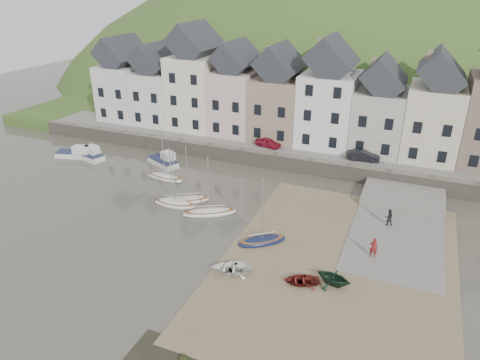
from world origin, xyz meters
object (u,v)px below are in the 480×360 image
at_px(car_right, 363,155).
at_px(sailboat_0, 165,177).
at_px(rowboat_red, 301,280).
at_px(person_red, 374,247).
at_px(person_dark, 389,217).
at_px(car_left, 268,143).
at_px(rowboat_green, 334,277).
at_px(rowboat_white, 231,268).

bearing_deg(car_right, sailboat_0, 113.45).
height_order(rowboat_red, person_red, person_red).
distance_m(person_dark, car_left, 19.71).
distance_m(sailboat_0, car_left, 13.84).
xyz_separation_m(sailboat_0, rowboat_green, (21.75, -11.71, 0.49)).
height_order(person_dark, car_left, car_left).
xyz_separation_m(rowboat_green, person_dark, (2.89, 10.64, 0.17)).
distance_m(rowboat_white, person_red, 11.77).
bearing_deg(person_red, rowboat_red, 50.38).
distance_m(car_left, car_right, 11.75).
height_order(rowboat_green, person_red, person_red).
bearing_deg(car_right, person_red, -172.46).
height_order(person_red, car_right, car_right).
relative_size(car_left, car_right, 0.89).
bearing_deg(car_right, car_left, 86.24).
bearing_deg(sailboat_0, car_right, 27.21).
distance_m(rowboat_white, rowboat_red, 5.50).
xyz_separation_m(sailboat_0, rowboat_red, (19.50, -12.45, 0.08)).
bearing_deg(sailboat_0, person_red, -16.05).
relative_size(sailboat_0, car_right, 1.68).
bearing_deg(sailboat_0, car_left, 50.28).
bearing_deg(person_dark, sailboat_0, -20.90).
distance_m(rowboat_red, person_red, 7.18).
relative_size(sailboat_0, person_dark, 3.96).
bearing_deg(rowboat_red, person_dark, 135.13).
bearing_deg(car_right, rowboat_white, 161.00).
bearing_deg(car_left, sailboat_0, 152.97).
xyz_separation_m(rowboat_green, car_right, (-1.24, 22.25, 1.47)).
height_order(rowboat_green, car_left, car_left).
height_order(rowboat_white, car_left, car_left).
xyz_separation_m(rowboat_red, car_right, (1.01, 23.00, 1.88)).
distance_m(rowboat_white, car_right, 24.64).
bearing_deg(car_left, person_dark, -113.47).
relative_size(rowboat_red, person_red, 1.54).
xyz_separation_m(rowboat_white, car_left, (-5.29, 23.71, 1.77)).
height_order(person_dark, car_right, car_right).
height_order(person_red, person_dark, person_red).
xyz_separation_m(person_dark, car_left, (-15.88, 11.61, 1.25)).
bearing_deg(person_dark, rowboat_green, 56.38).
bearing_deg(person_red, rowboat_green, 64.36).
xyz_separation_m(rowboat_green, person_red, (2.25, 4.80, 0.24)).
xyz_separation_m(person_red, car_right, (-3.49, 17.45, 1.22)).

